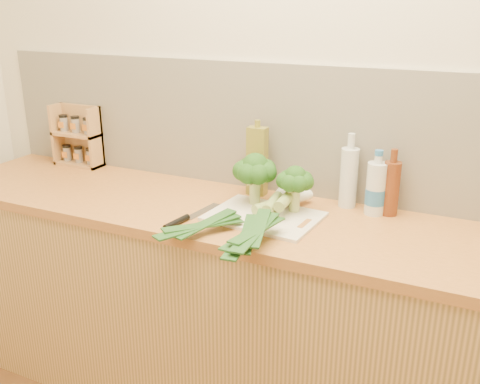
# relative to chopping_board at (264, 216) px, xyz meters

# --- Properties ---
(room_shell) EXTENTS (3.50, 3.50, 3.50)m
(room_shell) POSITION_rel_chopping_board_xyz_m (0.12, 0.31, 0.26)
(room_shell) COLOR beige
(room_shell) RESTS_ON ground
(counter) EXTENTS (3.20, 0.62, 0.90)m
(counter) POSITION_rel_chopping_board_xyz_m (0.12, 0.02, -0.46)
(counter) COLOR tan
(counter) RESTS_ON ground
(chopping_board) EXTENTS (0.43, 0.33, 0.01)m
(chopping_board) POSITION_rel_chopping_board_xyz_m (0.00, 0.00, 0.00)
(chopping_board) COLOR white
(chopping_board) RESTS_ON counter
(broccoli_left) EXTENTS (0.17, 0.18, 0.21)m
(broccoli_left) POSITION_rel_chopping_board_xyz_m (-0.08, 0.10, 0.14)
(broccoli_left) COLOR #B3C472
(broccoli_left) RESTS_ON chopping_board
(broccoli_right) EXTENTS (0.14, 0.14, 0.18)m
(broccoli_right) POSITION_rel_chopping_board_xyz_m (0.09, 0.09, 0.13)
(broccoli_right) COLOR #B3C472
(broccoli_right) RESTS_ON chopping_board
(leek_front) EXTENTS (0.37, 0.65, 0.04)m
(leek_front) POSITION_rel_chopping_board_xyz_m (-0.02, -0.01, 0.03)
(leek_front) COLOR white
(leek_front) RESTS_ON chopping_board
(leek_mid) EXTENTS (0.14, 0.71, 0.04)m
(leek_mid) POSITION_rel_chopping_board_xyz_m (0.03, -0.04, 0.05)
(leek_mid) COLOR white
(leek_mid) RESTS_ON chopping_board
(leek_back) EXTENTS (0.11, 0.65, 0.04)m
(leek_back) POSITION_rel_chopping_board_xyz_m (0.07, -0.06, 0.07)
(leek_back) COLOR white
(leek_back) RESTS_ON chopping_board
(chefs_knife) EXTENTS (0.08, 0.32, 0.02)m
(chefs_knife) POSITION_rel_chopping_board_xyz_m (-0.26, -0.16, 0.00)
(chefs_knife) COLOR silver
(chefs_knife) RESTS_ON counter
(spice_rack) EXTENTS (0.25, 0.10, 0.30)m
(spice_rack) POSITION_rel_chopping_board_xyz_m (-1.10, 0.27, 0.12)
(spice_rack) COLOR tan
(spice_rack) RESTS_ON counter
(oil_tin) EXTENTS (0.08, 0.05, 0.32)m
(oil_tin) POSITION_rel_chopping_board_xyz_m (-0.13, 0.24, 0.14)
(oil_tin) COLOR olive
(oil_tin) RESTS_ON counter
(glass_bottle) EXTENTS (0.07, 0.07, 0.30)m
(glass_bottle) POSITION_rel_chopping_board_xyz_m (0.25, 0.26, 0.12)
(glass_bottle) COLOR silver
(glass_bottle) RESTS_ON counter
(amber_bottle) EXTENTS (0.06, 0.06, 0.26)m
(amber_bottle) POSITION_rel_chopping_board_xyz_m (0.42, 0.24, 0.10)
(amber_bottle) COLOR #612D12
(amber_bottle) RESTS_ON counter
(water_bottle) EXTENTS (0.08, 0.08, 0.23)m
(water_bottle) POSITION_rel_chopping_board_xyz_m (0.37, 0.22, 0.09)
(water_bottle) COLOR silver
(water_bottle) RESTS_ON counter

